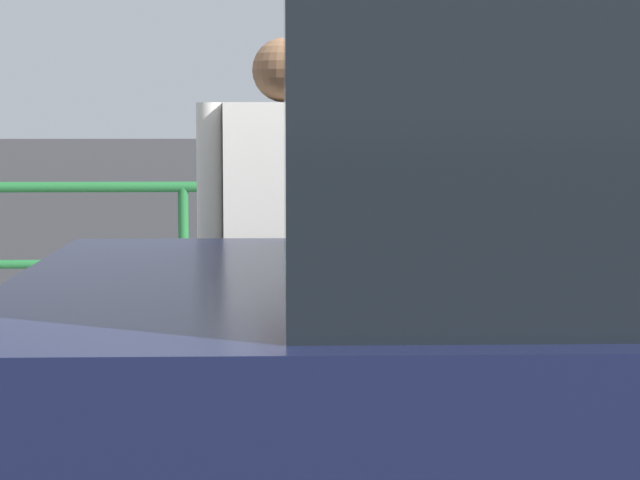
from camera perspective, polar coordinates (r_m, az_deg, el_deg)
The scene contains 4 objects.
sidewalk_curb at distance 5.69m, azimuth 2.00°, elevation -8.90°, with size 36.00×3.25×0.12m, color gray.
parking_meter at distance 4.29m, azimuth 4.81°, elevation 2.15°, with size 0.18×0.19×1.51m.
pedestrian_at_meter at distance 4.25m, azimuth -1.65°, elevation -0.20°, with size 0.61×0.60×1.65m.
background_railing at distance 7.04m, azimuth 1.13°, elevation 0.38°, with size 24.06×0.06×1.01m.
Camera 1 is at (-0.40, -3.87, 1.50)m, focal length 68.73 mm.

